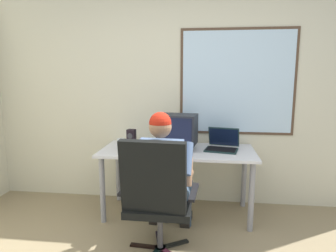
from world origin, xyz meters
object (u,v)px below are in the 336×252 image
crt_monitor (177,130)px  wine_glass (121,143)px  desk_speaker (131,138)px  office_chair (157,193)px  desk (177,158)px  person_seated (164,175)px  laptop (222,144)px  cd_case (145,151)px

crt_monitor → wine_glass: (-0.57, -0.19, -0.11)m
wine_glass → desk_speaker: desk_speaker is taller
desk_speaker → office_chair: bearing=-64.9°
desk → person_seated: 0.55m
person_seated → crt_monitor: size_ratio=2.82×
crt_monitor → laptop: 0.50m
desk → desk_speaker: (-0.53, 0.10, 0.19)m
wine_glass → desk_speaker: bearing=81.5°
crt_monitor → wine_glass: 0.61m
person_seated → crt_monitor: 0.64m
crt_monitor → desk_speaker: (-0.52, 0.10, -0.12)m
desk → wine_glass: 0.63m
office_chair → cd_case: 0.74m
person_seated → cd_case: bearing=121.1°
office_chair → wine_glass: size_ratio=7.30×
cd_case → laptop: bearing=15.0°
person_seated → laptop: (0.55, 0.62, 0.16)m
desk → wine_glass: (-0.57, -0.18, 0.19)m
crt_monitor → person_seated: bearing=-97.5°
laptop → cd_case: bearing=-165.0°
wine_glass → office_chair: bearing=-53.5°
laptop → desk_speaker: laptop is taller
office_chair → cd_case: size_ratio=6.44×
office_chair → crt_monitor: size_ratio=2.41×
desk_speaker → wine_glass: bearing=-98.5°
wine_glass → laptop: bearing=13.6°
office_chair → wine_glass: bearing=126.5°
office_chair → person_seated: person_seated is taller
office_chair → desk_speaker: office_chair is taller
laptop → desk_speaker: 1.00m
person_seated → desk_speaker: person_seated is taller
person_seated → laptop: person_seated is taller
office_chair → person_seated: bearing=86.1°
laptop → crt_monitor: bearing=-172.1°
crt_monitor → laptop: bearing=7.9°
crt_monitor → desk_speaker: crt_monitor is taller
desk → crt_monitor: size_ratio=3.78×
office_chair → laptop: office_chair is taller
desk → laptop: (0.47, 0.07, 0.15)m
desk → wine_glass: bearing=-162.2°
wine_glass → cd_case: 0.27m
office_chair → cd_case: (-0.23, 0.68, 0.16)m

